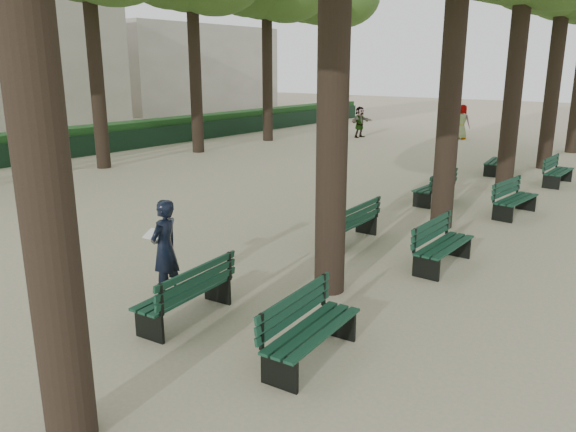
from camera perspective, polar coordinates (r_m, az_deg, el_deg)
The scene contains 15 objects.
ground at distance 8.85m, azimuth -15.24°, elevation -11.01°, with size 120.00×120.00×0.00m, color tan.
bench_left_0 at distance 8.87m, azimuth -10.36°, elevation -8.69°, with size 0.75×1.85×0.92m.
bench_left_1 at distance 12.50m, azimuth 6.33°, elevation -1.45°, with size 0.65×1.82×0.92m.
bench_left_2 at distance 16.55m, azimuth 14.61°, elevation 2.26°, with size 0.62×1.82×0.92m.
bench_left_3 at distance 21.72m, azimuth 20.33°, elevation 4.78°, with size 0.79×1.86×0.92m.
bench_right_0 at distance 7.61m, azimuth 2.45°, elevation -12.66°, with size 0.71×1.84×0.92m.
bench_right_1 at distance 11.31m, azimuth 15.49°, elevation -3.72°, with size 0.58×1.80×0.92m.
bench_right_2 at distance 15.76m, azimuth 22.06°, elevation 0.99°, with size 0.74×1.85×0.92m.
bench_right_3 at distance 20.42m, azimuth 25.73°, elevation 3.62°, with size 0.63×1.82×0.92m.
man_with_map at distance 9.62m, azimuth -12.40°, elevation -3.26°, with size 0.67×0.73×1.68m.
pedestrian_e at distance 30.91m, azimuth 7.30°, elevation 9.45°, with size 1.54×0.33×1.66m, color #262628.
pedestrian_d at distance 31.34m, azimuth 17.22°, elevation 9.12°, with size 0.88×0.36×1.80m, color #262628.
fence at distance 26.80m, azimuth -16.73°, elevation 7.27°, with size 0.08×42.00×0.90m, color black.
hedge at distance 27.34m, azimuth -17.64°, elevation 7.66°, with size 1.20×42.00×1.20m, color #164218.
building_far at distance 52.55m, azimuth -12.03°, elevation 14.46°, with size 12.00×16.00×7.00m, color #B7B2A3.
Camera 1 is at (6.43, -4.74, 3.82)m, focal length 35.00 mm.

